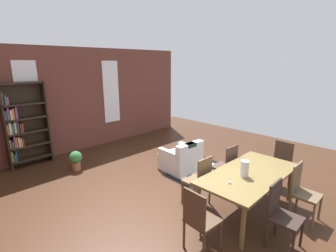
{
  "coord_description": "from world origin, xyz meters",
  "views": [
    {
      "loc": [
        -3.06,
        -2.71,
        2.56
      ],
      "look_at": [
        1.13,
        1.52,
        1.02
      ],
      "focal_mm": 26.32,
      "sensor_mm": 36.0,
      "label": 1
    }
  ],
  "objects_px": {
    "dining_chair_head_left": "(199,219)",
    "dining_chair_near_left": "(281,213)",
    "dining_chair_head_right": "(280,163)",
    "potted_plant_by_shelf": "(76,159)",
    "dining_table": "(249,177)",
    "bookshelf_tall": "(23,125)",
    "vase_on_table": "(245,169)",
    "dining_chair_near_right": "(302,190)",
    "dining_chair_far_left": "(200,179)",
    "armchair_white": "(181,159)",
    "dining_chair_far_right": "(226,165)"
  },
  "relations": [
    {
      "from": "vase_on_table",
      "to": "bookshelf_tall",
      "type": "relative_size",
      "value": 0.13
    },
    {
      "from": "dining_chair_far_right",
      "to": "vase_on_table",
      "type": "bearing_deg",
      "value": -131.6
    },
    {
      "from": "vase_on_table",
      "to": "armchair_white",
      "type": "relative_size",
      "value": 0.32
    },
    {
      "from": "armchair_white",
      "to": "bookshelf_tall",
      "type": "bearing_deg",
      "value": 130.92
    },
    {
      "from": "dining_chair_far_right",
      "to": "potted_plant_by_shelf",
      "type": "xyz_separation_m",
      "value": [
        -1.8,
        3.09,
        -0.24
      ]
    },
    {
      "from": "vase_on_table",
      "to": "dining_chair_near_left",
      "type": "xyz_separation_m",
      "value": [
        -0.25,
        -0.72,
        -0.36
      ]
    },
    {
      "from": "armchair_white",
      "to": "dining_table",
      "type": "bearing_deg",
      "value": -103.18
    },
    {
      "from": "dining_chair_near_left",
      "to": "dining_table",
      "type": "bearing_deg",
      "value": 58.22
    },
    {
      "from": "bookshelf_tall",
      "to": "armchair_white",
      "type": "height_order",
      "value": "bookshelf_tall"
    },
    {
      "from": "vase_on_table",
      "to": "dining_chair_near_right",
      "type": "bearing_deg",
      "value": -48.22
    },
    {
      "from": "bookshelf_tall",
      "to": "dining_chair_near_left",
      "type": "bearing_deg",
      "value": -73.67
    },
    {
      "from": "vase_on_table",
      "to": "dining_chair_near_right",
      "type": "height_order",
      "value": "vase_on_table"
    },
    {
      "from": "dining_chair_far_left",
      "to": "potted_plant_by_shelf",
      "type": "bearing_deg",
      "value": 106.51
    },
    {
      "from": "bookshelf_tall",
      "to": "dining_chair_far_left",
      "type": "bearing_deg",
      "value": -68.55
    },
    {
      "from": "dining_chair_far_right",
      "to": "bookshelf_tall",
      "type": "xyz_separation_m",
      "value": [
        -2.55,
        4.23,
        0.54
      ]
    },
    {
      "from": "vase_on_table",
      "to": "dining_chair_head_left",
      "type": "bearing_deg",
      "value": 179.79
    },
    {
      "from": "dining_chair_far_left",
      "to": "dining_chair_head_right",
      "type": "bearing_deg",
      "value": -21.81
    },
    {
      "from": "dining_chair_head_right",
      "to": "dining_chair_head_left",
      "type": "height_order",
      "value": "same"
    },
    {
      "from": "potted_plant_by_shelf",
      "to": "dining_chair_head_right",
      "type": "bearing_deg",
      "value": -54.41
    },
    {
      "from": "dining_chair_head_right",
      "to": "bookshelf_tall",
      "type": "distance_m",
      "value": 6.07
    },
    {
      "from": "dining_table",
      "to": "dining_chair_head_right",
      "type": "xyz_separation_m",
      "value": [
        1.36,
        -0.0,
        -0.15
      ]
    },
    {
      "from": "dining_chair_head_left",
      "to": "dining_chair_far_right",
      "type": "height_order",
      "value": "same"
    },
    {
      "from": "dining_chair_near_left",
      "to": "armchair_white",
      "type": "bearing_deg",
      "value": 71.38
    },
    {
      "from": "dining_table",
      "to": "dining_chair_near_left",
      "type": "xyz_separation_m",
      "value": [
        -0.45,
        -0.72,
        -0.15
      ]
    },
    {
      "from": "dining_table",
      "to": "dining_chair_head_left",
      "type": "bearing_deg",
      "value": 179.82
    },
    {
      "from": "dining_chair_head_right",
      "to": "potted_plant_by_shelf",
      "type": "relative_size",
      "value": 2.0
    },
    {
      "from": "dining_chair_head_right",
      "to": "dining_chair_far_right",
      "type": "bearing_deg",
      "value": 141.82
    },
    {
      "from": "potted_plant_by_shelf",
      "to": "dining_table",
      "type": "bearing_deg",
      "value": -70.31
    },
    {
      "from": "dining_table",
      "to": "dining_chair_near_left",
      "type": "height_order",
      "value": "dining_chair_near_left"
    },
    {
      "from": "dining_chair_head_left",
      "to": "potted_plant_by_shelf",
      "type": "distance_m",
      "value": 3.81
    },
    {
      "from": "dining_chair_head_right",
      "to": "dining_chair_far_right",
      "type": "distance_m",
      "value": 1.17
    },
    {
      "from": "vase_on_table",
      "to": "armchair_white",
      "type": "xyz_separation_m",
      "value": [
        0.66,
        1.98,
        -0.59
      ]
    },
    {
      "from": "dining_chair_far_right",
      "to": "potted_plant_by_shelf",
      "type": "relative_size",
      "value": 2.0
    },
    {
      "from": "dining_chair_head_right",
      "to": "bookshelf_tall",
      "type": "relative_size",
      "value": 0.45
    },
    {
      "from": "dining_chair_near_left",
      "to": "dining_chair_far_left",
      "type": "xyz_separation_m",
      "value": [
        -0.0,
        1.44,
        0.0
      ]
    },
    {
      "from": "dining_chair_near_right",
      "to": "armchair_white",
      "type": "relative_size",
      "value": 1.13
    },
    {
      "from": "dining_chair_head_right",
      "to": "potted_plant_by_shelf",
      "type": "distance_m",
      "value": 4.69
    },
    {
      "from": "vase_on_table",
      "to": "dining_chair_head_left",
      "type": "xyz_separation_m",
      "value": [
        -1.17,
        0.0,
        -0.36
      ]
    },
    {
      "from": "vase_on_table",
      "to": "bookshelf_tall",
      "type": "height_order",
      "value": "bookshelf_tall"
    },
    {
      "from": "dining_table",
      "to": "dining_chair_near_right",
      "type": "bearing_deg",
      "value": -58.22
    },
    {
      "from": "dining_chair_near_left",
      "to": "armchair_white",
      "type": "xyz_separation_m",
      "value": [
        0.91,
        2.7,
        -0.23
      ]
    },
    {
      "from": "dining_chair_near_right",
      "to": "armchair_white",
      "type": "height_order",
      "value": "dining_chair_near_right"
    },
    {
      "from": "bookshelf_tall",
      "to": "potted_plant_by_shelf",
      "type": "bearing_deg",
      "value": -56.85
    },
    {
      "from": "dining_chair_far_right",
      "to": "dining_chair_far_left",
      "type": "height_order",
      "value": "same"
    },
    {
      "from": "dining_chair_near_left",
      "to": "armchair_white",
      "type": "relative_size",
      "value": 1.13
    },
    {
      "from": "dining_chair_far_left",
      "to": "bookshelf_tall",
      "type": "relative_size",
      "value": 0.45
    },
    {
      "from": "armchair_white",
      "to": "vase_on_table",
      "type": "bearing_deg",
      "value": -108.46
    },
    {
      "from": "dining_chair_near_right",
      "to": "potted_plant_by_shelf",
      "type": "xyz_separation_m",
      "value": [
        -1.81,
        4.53,
        -0.24
      ]
    },
    {
      "from": "dining_chair_head_left",
      "to": "dining_chair_near_left",
      "type": "bearing_deg",
      "value": -38.31
    },
    {
      "from": "dining_chair_far_left",
      "to": "vase_on_table",
      "type": "bearing_deg",
      "value": -70.91
    }
  ]
}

